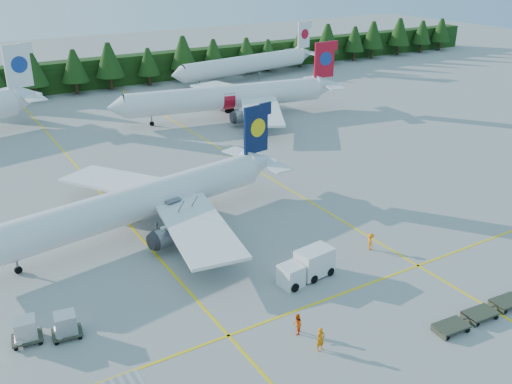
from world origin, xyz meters
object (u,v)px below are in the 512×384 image
airliner_navy (125,207)px  airstairs (194,234)px  service_truck (306,266)px  airliner_red (222,98)px

airliner_navy → airstairs: airliner_navy is taller
airliner_navy → service_truck: bearing=-66.4°
airstairs → service_truck: size_ratio=1.04×
airliner_navy → airliner_red: airliner_red is taller
airstairs → service_truck: (5.38, -11.69, 0.52)m
airliner_navy → airliner_red: 44.40m
service_truck → airliner_navy: bearing=116.8°
airliner_navy → service_truck: 19.48m
airliner_navy → airstairs: 7.36m
airstairs → service_truck: airstairs is taller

